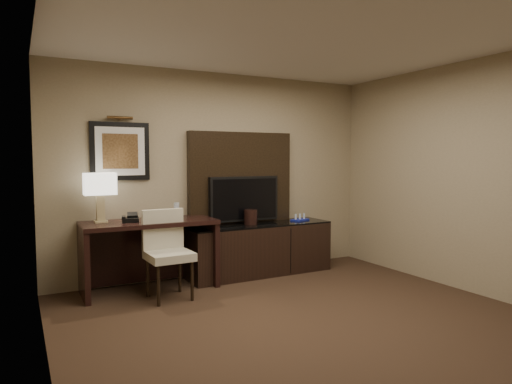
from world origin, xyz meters
TOP-DOWN VIEW (x-y plane):
  - floor at (0.00, 0.00)m, footprint 4.50×5.00m
  - ceiling at (0.00, 0.00)m, footprint 4.50×5.00m
  - wall_back at (0.00, 2.50)m, footprint 4.50×0.01m
  - wall_left at (-2.25, 0.00)m, footprint 0.01×5.00m
  - wall_right at (2.25, 0.00)m, footprint 0.01×5.00m
  - desk at (-1.04, 2.15)m, footprint 1.55×0.68m
  - credenza at (0.46, 2.20)m, footprint 2.00×0.58m
  - tv_wall_panel at (0.30, 2.44)m, footprint 1.50×0.12m
  - tv at (0.30, 2.34)m, footprint 1.00×0.08m
  - artwork at (-1.30, 2.48)m, footprint 0.70×0.04m
  - picture_light at (-1.30, 2.44)m, footprint 0.04×0.04m
  - desk_chair at (-0.95, 1.69)m, footprint 0.50×0.57m
  - table_lamp at (-1.58, 2.27)m, footprint 0.40×0.28m
  - desk_phone at (-1.27, 2.13)m, footprint 0.21×0.20m
  - blue_folder at (-0.91, 2.09)m, footprint 0.28×0.34m
  - book at (-0.94, 2.13)m, footprint 0.17×0.07m
  - water_bottle at (-0.68, 2.23)m, footprint 0.08×0.08m
  - ice_bucket at (0.33, 2.20)m, footprint 0.22×0.22m
  - minibar_tray at (1.12, 2.21)m, footprint 0.29×0.23m

SIDE VIEW (x-z plane):
  - floor at x=0.00m, z-range -0.01..0.00m
  - credenza at x=0.46m, z-range 0.00..0.69m
  - desk at x=-1.04m, z-range 0.00..0.83m
  - desk_chair at x=-0.95m, z-range 0.00..0.99m
  - minibar_tray at x=1.12m, z-range 0.69..0.78m
  - ice_bucket at x=0.33m, z-range 0.69..0.88m
  - blue_folder at x=-0.91m, z-range 0.83..0.85m
  - desk_phone at x=-1.27m, z-range 0.83..0.92m
  - water_bottle at x=-0.68m, z-range 0.83..1.02m
  - book at x=-0.94m, z-range 0.83..1.06m
  - tv at x=0.30m, z-range 0.72..1.32m
  - table_lamp at x=-1.58m, z-range 0.83..1.42m
  - tv_wall_panel at x=0.30m, z-range 0.62..1.92m
  - wall_back at x=0.00m, z-range 0.00..2.70m
  - wall_left at x=-2.25m, z-range 0.00..2.70m
  - wall_right at x=2.25m, z-range 0.00..2.70m
  - artwork at x=-1.30m, z-range 1.30..2.00m
  - picture_light at x=-1.30m, z-range 1.90..2.20m
  - ceiling at x=0.00m, z-range 2.70..2.71m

